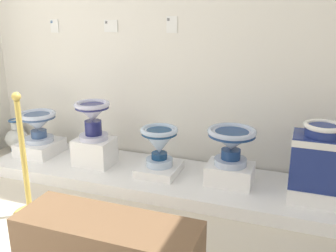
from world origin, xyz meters
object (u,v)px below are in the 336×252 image
at_px(antique_toilet_pale_glazed, 231,141).
at_px(stanchion_post_near_left, 26,180).
at_px(antique_toilet_broad_patterned, 320,155).
at_px(info_placard_first, 54,26).
at_px(museum_bench, 108,252).
at_px(info_placard_second, 111,26).
at_px(plinth_block_broad_patterned, 315,193).
at_px(plinth_block_leftmost, 40,147).
at_px(info_placard_third, 172,24).
at_px(antique_toilet_central_ornate, 159,142).
at_px(antique_toilet_squat_floral, 93,115).
at_px(antique_toilet_leftmost, 38,123).
at_px(plinth_block_pale_glazed, 230,174).
at_px(plinth_block_central_ornate, 159,169).
at_px(plinth_block_squat_floral, 95,152).
at_px(decorative_vase_spare, 17,138).

bearing_deg(antique_toilet_pale_glazed, stanchion_post_near_left, -148.09).
relative_size(antique_toilet_broad_patterned, info_placard_first, 3.79).
xyz_separation_m(antique_toilet_broad_patterned, museum_bench, (-1.09, -1.22, -0.27)).
bearing_deg(info_placard_second, plinth_block_broad_patterned, -13.40).
bearing_deg(plinth_block_leftmost, info_placard_third, 16.68).
bearing_deg(antique_toilet_central_ornate, antique_toilet_pale_glazed, 0.72).
xyz_separation_m(antique_toilet_squat_floral, antique_toilet_broad_patterned, (1.92, -0.04, -0.11)).
bearing_deg(antique_toilet_leftmost, plinth_block_pale_glazed, -0.42).
distance_m(info_placard_first, info_placard_third, 1.24).
bearing_deg(antique_toilet_pale_glazed, antique_toilet_squat_floral, -178.57).
bearing_deg(antique_toilet_leftmost, antique_toilet_pale_glazed, -0.42).
bearing_deg(stanchion_post_near_left, antique_toilet_broad_patterned, 20.98).
height_order(plinth_block_central_ornate, stanchion_post_near_left, stanchion_post_near_left).
bearing_deg(plinth_block_central_ornate, plinth_block_squat_floral, -177.86).
bearing_deg(plinth_block_pale_glazed, antique_toilet_leftmost, 179.58).
bearing_deg(museum_bench, stanchion_post_near_left, 154.10).
bearing_deg(antique_toilet_squat_floral, museum_bench, -56.53).
xyz_separation_m(antique_toilet_leftmost, antique_toilet_broad_patterned, (2.57, -0.08, 0.04)).
bearing_deg(info_placard_second, plinth_block_leftmost, -149.81).
relative_size(plinth_block_central_ornate, plinth_block_pale_glazed, 1.01).
xyz_separation_m(antique_toilet_pale_glazed, antique_toilet_broad_patterned, (0.66, -0.07, -0.01)).
bearing_deg(antique_toilet_squat_floral, info_placard_first, 146.56).
bearing_deg(antique_toilet_leftmost, antique_toilet_squat_floral, -3.98).
height_order(antique_toilet_pale_glazed, museum_bench, antique_toilet_pale_glazed).
bearing_deg(plinth_block_central_ornate, info_placard_first, 162.62).
bearing_deg(decorative_vase_spare, info_placard_first, 17.63).
height_order(info_placard_third, museum_bench, info_placard_third).
distance_m(antique_toilet_squat_floral, plinth_block_pale_glazed, 1.31).
bearing_deg(info_placard_second, decorative_vase_spare, -171.99).
bearing_deg(plinth_block_pale_glazed, info_placard_third, 149.10).
relative_size(antique_toilet_central_ornate, antique_toilet_pale_glazed, 0.87).
height_order(antique_toilet_leftmost, info_placard_second, info_placard_second).
relative_size(plinth_block_pale_glazed, stanchion_post_near_left, 0.40).
xyz_separation_m(antique_toilet_squat_floral, info_placard_third, (0.60, 0.42, 0.78)).
relative_size(plinth_block_leftmost, plinth_block_squat_floral, 1.17).
relative_size(plinth_block_leftmost, museum_bench, 0.39).
bearing_deg(plinth_block_broad_patterned, plinth_block_central_ornate, 177.31).
bearing_deg(info_placard_second, info_placard_first, -180.00).
xyz_separation_m(antique_toilet_leftmost, info_placard_third, (1.26, 0.38, 0.93)).
xyz_separation_m(plinth_block_central_ornate, decorative_vase_spare, (-1.77, 0.24, 0.00)).
relative_size(plinth_block_squat_floral, info_placard_second, 2.43).
relative_size(plinth_block_central_ornate, info_placard_first, 2.95).
bearing_deg(info_placard_first, stanchion_post_near_left, -66.06).
bearing_deg(museum_bench, antique_toilet_broad_patterned, 48.28).
relative_size(antique_toilet_leftmost, plinth_block_pale_glazed, 0.97).
xyz_separation_m(antique_toilet_leftmost, antique_toilet_central_ornate, (1.29, -0.02, -0.03)).
bearing_deg(plinth_block_broad_patterned, decorative_vase_spare, 174.42).
xyz_separation_m(plinth_block_squat_floral, info_placard_second, (-0.01, 0.42, 1.11)).
distance_m(antique_toilet_broad_patterned, stanchion_post_near_left, 2.16).
bearing_deg(plinth_block_pale_glazed, plinth_block_leftmost, 179.58).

